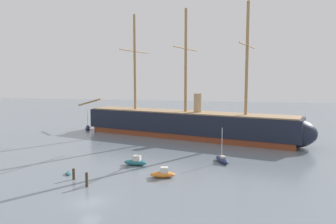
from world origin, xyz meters
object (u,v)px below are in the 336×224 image
object	(u,v)px
dinghy_foreground_left	(68,173)
seagull_in_flight	(168,105)
motorboat_near_centre	(136,162)
dinghy_distant_centre	(192,129)
sailboat_mid_right	(222,159)
mooring_piling_left_pair	(74,174)
tall_ship	(185,124)
mooring_piling_nearest	(87,180)
motorboat_foreground_right	(163,174)
sailboat_far_right	(277,135)
sailboat_far_left	(88,128)

from	to	relation	value
dinghy_foreground_left	seagull_in_flight	distance (m)	27.91
motorboat_near_centre	dinghy_distant_centre	size ratio (longest dim) A/B	2.02
dinghy_distant_centre	sailboat_mid_right	bearing A→B (deg)	-72.42
mooring_piling_left_pair	seagull_in_flight	xyz separation A→B (m)	(9.18, 25.66, 9.20)
tall_ship	dinghy_foreground_left	bearing A→B (deg)	-108.84
dinghy_distant_centre	mooring_piling_nearest	size ratio (longest dim) A/B	1.00
dinghy_distant_centre	mooring_piling_left_pair	size ratio (longest dim) A/B	1.24
motorboat_near_centre	mooring_piling_nearest	distance (m)	13.30
tall_ship	motorboat_foreground_right	size ratio (longest dim) A/B	16.33
sailboat_far_right	dinghy_distant_centre	distance (m)	26.30
motorboat_near_centre	sailboat_mid_right	bearing A→B (deg)	20.61
sailboat_mid_right	dinghy_distant_centre	world-z (taller)	sailboat_mid_right
motorboat_foreground_right	dinghy_distant_centre	world-z (taller)	motorboat_foreground_right
motorboat_near_centre	mooring_piling_left_pair	size ratio (longest dim) A/B	2.51
tall_ship	mooring_piling_left_pair	world-z (taller)	tall_ship
sailboat_far_left	sailboat_far_right	size ratio (longest dim) A/B	0.97
dinghy_foreground_left	sailboat_far_right	distance (m)	57.58
sailboat_mid_right	sailboat_far_left	xyz separation A→B (m)	(-44.34, 30.55, -0.02)
tall_ship	motorboat_near_centre	size ratio (longest dim) A/B	16.04
motorboat_foreground_right	sailboat_mid_right	xyz separation A→B (m)	(8.75, 11.75, -0.04)
mooring_piling_left_pair	seagull_in_flight	world-z (taller)	seagull_in_flight
tall_ship	motorboat_near_centre	xyz separation A→B (m)	(-3.88, -30.10, -3.13)
motorboat_near_centre	mooring_piling_nearest	xyz separation A→B (m)	(-3.08, -12.93, 0.45)
tall_ship	motorboat_foreground_right	bearing A→B (deg)	-85.49
motorboat_near_centre	seagull_in_flight	size ratio (longest dim) A/B	4.19
tall_ship	seagull_in_flight	distance (m)	16.01
tall_ship	sailboat_far_left	bearing A→B (deg)	169.18
motorboat_near_centre	mooring_piling_left_pair	xyz separation A→B (m)	(-6.81, -10.19, 0.24)
dinghy_distant_centre	mooring_piling_nearest	world-z (taller)	mooring_piling_nearest
sailboat_mid_right	seagull_in_flight	size ratio (longest dim) A/B	6.36
sailboat_far_right	mooring_piling_nearest	world-z (taller)	sailboat_far_right
mooring_piling_nearest	mooring_piling_left_pair	distance (m)	4.63
sailboat_mid_right	sailboat_far_right	distance (m)	32.56
sailboat_mid_right	seagull_in_flight	bearing A→B (deg)	143.62
dinghy_distant_centre	mooring_piling_nearest	bearing A→B (deg)	-96.51
motorboat_near_centre	sailboat_mid_right	size ratio (longest dim) A/B	0.66
tall_ship	mooring_piling_nearest	bearing A→B (deg)	-99.19
mooring_piling_left_pair	sailboat_far_left	bearing A→B (deg)	115.36
motorboat_foreground_right	dinghy_distant_centre	xyz separation A→B (m)	(-3.32, 49.81, -0.35)
sailboat_far_right	mooring_piling_left_pair	world-z (taller)	sailboat_far_right
sailboat_mid_right	mooring_piling_nearest	size ratio (longest dim) A/B	3.07
sailboat_far_left	motorboat_near_centre	bearing A→B (deg)	-51.56
dinghy_foreground_left	mooring_piling_nearest	bearing A→B (deg)	-39.35
sailboat_far_left	mooring_piling_nearest	xyz separation A→B (m)	(25.79, -49.30, 0.55)
motorboat_foreground_right	dinghy_distant_centre	bearing A→B (deg)	93.81
tall_ship	seagull_in_flight	size ratio (longest dim) A/B	67.25
dinghy_foreground_left	sailboat_far_left	xyz separation A→B (m)	(-19.76, 44.35, 0.31)
sailboat_mid_right	sailboat_far_left	bearing A→B (deg)	145.44
sailboat_far_right	seagull_in_flight	distance (m)	34.31
motorboat_foreground_right	motorboat_near_centre	bearing A→B (deg)	138.60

